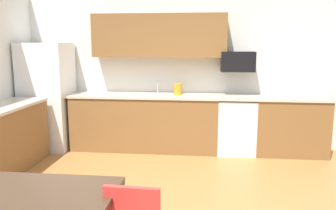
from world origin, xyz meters
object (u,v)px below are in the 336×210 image
at_px(oven_range, 236,125).
at_px(kettle, 178,90).
at_px(refrigerator, 48,96).
at_px(dining_table, 5,207).
at_px(microwave, 238,62).

distance_m(oven_range, kettle, 1.12).
bearing_deg(refrigerator, kettle, 3.38).
distance_m(oven_range, dining_table, 4.06).
bearing_deg(kettle, dining_table, -102.95).
relative_size(refrigerator, dining_table, 1.28).
xyz_separation_m(microwave, kettle, (-0.96, -0.05, -0.47)).
distance_m(refrigerator, dining_table, 3.80).
bearing_deg(dining_table, refrigerator, 110.88).
xyz_separation_m(oven_range, dining_table, (-1.81, -3.63, 0.26)).
relative_size(refrigerator, microwave, 3.31).
bearing_deg(refrigerator, oven_range, 1.45).
height_order(dining_table, kettle, kettle).
bearing_deg(dining_table, kettle, 77.05).
xyz_separation_m(refrigerator, oven_range, (3.16, 0.08, -0.44)).
distance_m(microwave, dining_table, 4.22).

